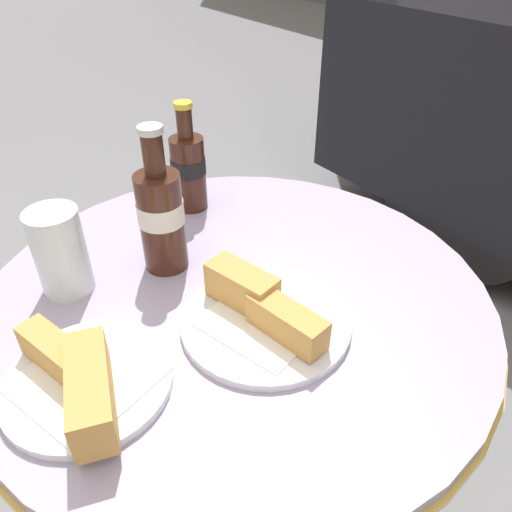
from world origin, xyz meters
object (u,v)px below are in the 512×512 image
Objects in this scene: lunch_plate_near at (264,314)px; bistro_table at (238,357)px; drinking_glass at (61,255)px; cola_bottle_right at (161,216)px; cola_bottle_left at (188,168)px; lunch_plate_far at (84,380)px.

bistro_table is at bearing 173.81° from lunch_plate_near.
lunch_plate_near is at bearing 38.55° from drinking_glass.
cola_bottle_right is at bearing -168.32° from lunch_plate_near.
drinking_glass is (-0.16, -0.20, 0.21)m from bistro_table.
lunch_plate_near reaches higher than bistro_table.
bistro_table is 3.83× the size of cola_bottle_left.
bistro_table is at bearing -16.25° from cola_bottle_left.
drinking_glass is (0.11, -0.28, -0.02)m from cola_bottle_left.
cola_bottle_left is 0.19m from cola_bottle_right.
cola_bottle_right is 0.99× the size of lunch_plate_near.
lunch_plate_far is at bearing -14.24° from drinking_glass.
cola_bottle_right is (0.14, -0.13, 0.01)m from cola_bottle_left.
drinking_glass is at bearing 165.76° from lunch_plate_far.
cola_bottle_left is 0.37m from lunch_plate_near.
cola_bottle_right is at bearing 130.79° from lunch_plate_far.
cola_bottle_left is (-0.27, 0.08, 0.23)m from bistro_table.
cola_bottle_right is (-0.12, -0.05, 0.24)m from bistro_table.
cola_bottle_right is at bearing -157.28° from bistro_table.
lunch_plate_near is 1.06× the size of lunch_plate_far.
bistro_table is 3.48× the size of lunch_plate_far.
cola_bottle_right reaches higher than cola_bottle_left.
cola_bottle_left reaches higher than lunch_plate_near.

